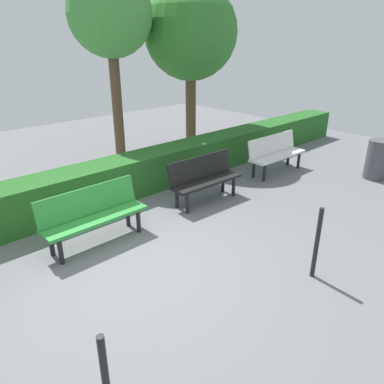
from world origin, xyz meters
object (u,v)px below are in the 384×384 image
object	(u,v)px
bench_white	(275,152)
bench_black	(204,177)
tree_mid	(110,16)
bench_green	(93,213)
trash_bin	(377,160)
tree_near	(191,33)

from	to	relation	value
bench_white	bench_black	xyz separation A→B (m)	(2.37, 0.04, -0.00)
tree_mid	bench_black	bearing A→B (deg)	86.48
bench_green	trash_bin	size ratio (longest dim) A/B	1.86
bench_white	tree_near	xyz separation A→B (m)	(0.11, -2.78, 2.54)
tree_near	tree_mid	distance (m)	2.12
bench_green	tree_mid	world-z (taller)	tree_mid
bench_white	bench_black	bearing A→B (deg)	2.51
bench_black	tree_near	bearing A→B (deg)	-126.30
bench_black	trash_bin	bearing A→B (deg)	157.04
bench_green	tree_near	world-z (taller)	tree_near
tree_near	trash_bin	bearing A→B (deg)	107.32
bench_black	tree_near	world-z (taller)	tree_near
tree_near	trash_bin	world-z (taller)	tree_near
bench_white	bench_green	size ratio (longest dim) A/B	1.00
bench_black	tree_near	size ratio (longest dim) A/B	0.36
tree_near	bench_green	bearing A→B (deg)	31.24
bench_white	trash_bin	xyz separation A→B (m)	(-1.31, 1.78, -0.05)
bench_green	tree_near	bearing A→B (deg)	-149.37
tree_near	tree_mid	size ratio (longest dim) A/B	0.97
bench_white	tree_mid	bearing A→B (deg)	-54.27
bench_black	trash_bin	size ratio (longest dim) A/B	1.74
bench_black	tree_mid	size ratio (longest dim) A/B	0.35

